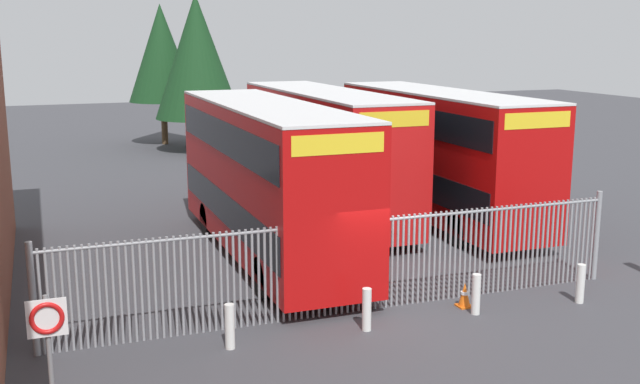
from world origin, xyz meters
The scene contains 13 objects.
ground_plane centered at (0.00, 8.00, 0.00)m, with size 100.00×100.00×0.00m, color #3D3D42.
palisade_fence centered at (-0.69, 0.00, 1.18)m, with size 13.85×0.14×2.35m.
double_decker_bus_near_gate centered at (-1.25, 4.96, 2.42)m, with size 2.54×10.81×4.42m.
double_decker_bus_behind_fence_left centered at (2.00, 8.87, 2.42)m, with size 2.54×10.81×4.42m.
double_decker_bus_behind_fence_right centered at (5.54, 7.28, 2.42)m, with size 2.54×10.81×4.42m.
bollard_near_left centered at (-3.85, -1.04, 0.47)m, with size 0.20×0.20×0.95m, color silver.
bollard_center_front centered at (-0.85, -1.13, 0.47)m, with size 0.20×0.20×0.95m, color silver.
bollard_near_right centered at (1.89, -1.11, 0.47)m, with size 0.20×0.20×0.95m, color silver.
bollard_far_right centered at (4.62, -1.34, 0.47)m, with size 0.20×0.20×0.95m, color silver.
traffic_cone_by_gate centered at (1.89, -0.62, 0.29)m, with size 0.34×0.34×0.59m.
speed_limit_sign_post centered at (-7.30, -3.56, 1.78)m, with size 0.60×0.14×2.40m.
tree_tall_back centered at (-0.26, 29.02, 5.23)m, with size 3.85×3.85×8.00m.
tree_short_side centered at (1.09, 25.68, 5.12)m, with size 4.63×4.63×8.43m.
Camera 1 is at (-7.23, -15.24, 6.29)m, focal length 42.52 mm.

